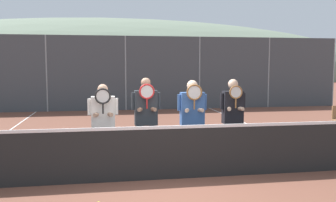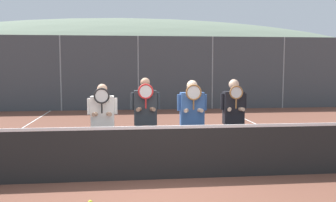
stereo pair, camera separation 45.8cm
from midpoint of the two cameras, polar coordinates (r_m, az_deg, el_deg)
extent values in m
plane|color=brown|center=(6.97, 0.25, -11.86)|extent=(120.00, 120.00, 0.00)
ellipsoid|color=slate|center=(61.72, -5.62, 3.61)|extent=(93.06, 51.70, 18.10)
cube|color=#9EA3A8|center=(26.15, -2.12, 4.45)|extent=(19.29, 5.00, 3.15)
cube|color=#3D4247|center=(26.17, -2.13, 8.29)|extent=(19.79, 5.50, 0.36)
cylinder|color=gray|center=(17.49, -15.32, 4.10)|extent=(0.06, 0.06, 3.39)
cylinder|color=gray|center=(17.30, -3.80, 4.27)|extent=(0.06, 0.06, 3.39)
cylinder|color=gray|center=(17.79, 7.52, 4.27)|extent=(0.06, 0.06, 3.39)
cylinder|color=gray|center=(18.93, 17.85, 4.13)|extent=(0.06, 0.06, 3.39)
cube|color=#42474C|center=(17.30, -3.80, 4.27)|extent=(20.93, 0.02, 3.39)
cube|color=black|center=(6.84, 0.25, -8.11)|extent=(10.51, 0.02, 0.94)
cube|color=white|center=(6.74, 0.25, -4.05)|extent=(10.51, 0.03, 0.06)
cube|color=white|center=(10.91, 19.67, -5.77)|extent=(0.05, 16.00, 0.01)
cylinder|color=white|center=(7.58, -9.09, -7.29)|extent=(0.13, 0.13, 0.82)
cylinder|color=white|center=(7.57, -7.19, -7.28)|extent=(0.13, 0.13, 0.82)
cube|color=white|center=(7.44, -8.22, -1.75)|extent=(0.45, 0.22, 0.65)
sphere|color=tan|center=(7.40, -8.27, 1.83)|extent=(0.20, 0.20, 0.20)
cylinder|color=white|center=(7.44, -10.17, -0.80)|extent=(0.08, 0.08, 0.32)
cylinder|color=white|center=(7.42, -6.29, -0.76)|extent=(0.08, 0.08, 0.32)
cylinder|color=tan|center=(7.36, -9.12, -1.94)|extent=(0.16, 0.27, 0.08)
cylinder|color=tan|center=(7.35, -7.36, -1.93)|extent=(0.16, 0.27, 0.08)
cylinder|color=black|center=(7.25, -8.28, -1.09)|extent=(0.03, 0.03, 0.20)
torus|color=black|center=(7.23, -8.31, 0.78)|extent=(0.31, 0.03, 0.31)
cylinder|color=silver|center=(7.23, -8.31, 0.78)|extent=(0.25, 0.00, 0.25)
cylinder|color=#56565B|center=(7.64, -2.65, -6.91)|extent=(0.13, 0.13, 0.88)
cylinder|color=#56565B|center=(7.66, -0.78, -6.87)|extent=(0.13, 0.13, 0.88)
cube|color=#282D33|center=(7.52, -1.73, -1.03)|extent=(0.45, 0.22, 0.69)
sphere|color=#997056|center=(7.47, -1.75, 2.83)|extent=(0.19, 0.19, 0.19)
cylinder|color=#282D33|center=(7.48, -3.65, -0.02)|extent=(0.08, 0.08, 0.34)
cylinder|color=#282D33|center=(7.52, 0.17, 0.02)|extent=(0.08, 0.08, 0.34)
cylinder|color=#997056|center=(7.42, -2.55, -1.23)|extent=(0.16, 0.27, 0.08)
cylinder|color=#997056|center=(7.44, -0.81, -1.21)|extent=(0.16, 0.27, 0.08)
cylinder|color=red|center=(7.33, -1.62, -0.37)|extent=(0.03, 0.03, 0.20)
torus|color=red|center=(7.30, -1.63, 1.47)|extent=(0.31, 0.03, 0.31)
cylinder|color=silver|center=(7.30, -1.63, 1.47)|extent=(0.25, 0.00, 0.25)
cylinder|color=#232838|center=(7.76, 4.38, -6.81)|extent=(0.13, 0.13, 0.85)
cylinder|color=#232838|center=(7.82, 6.30, -6.74)|extent=(0.13, 0.13, 0.85)
cube|color=#335693|center=(7.66, 5.39, -1.20)|extent=(0.48, 0.22, 0.67)
sphere|color=#DBB293|center=(7.62, 5.42, 2.34)|extent=(0.22, 0.22, 0.22)
cylinder|color=#335693|center=(7.60, 3.44, -0.25)|extent=(0.08, 0.08, 0.33)
cylinder|color=#335693|center=(7.71, 7.33, -0.20)|extent=(0.08, 0.08, 0.33)
cylinder|color=#DBB293|center=(7.55, 4.64, -1.40)|extent=(0.16, 0.27, 0.08)
cylinder|color=#DBB293|center=(7.60, 6.41, -1.37)|extent=(0.16, 0.27, 0.08)
cylinder|color=#936033|center=(7.48, 5.68, -0.55)|extent=(0.03, 0.03, 0.20)
torus|color=#936033|center=(7.45, 5.70, 1.32)|extent=(0.32, 0.03, 0.32)
cylinder|color=silver|center=(7.45, 5.70, 1.32)|extent=(0.27, 0.00, 0.27)
cylinder|color=black|center=(7.99, 10.70, -6.51)|extent=(0.13, 0.13, 0.86)
cylinder|color=black|center=(8.06, 12.26, -6.44)|extent=(0.13, 0.13, 0.86)
cube|color=black|center=(7.90, 11.59, -1.02)|extent=(0.42, 0.22, 0.68)
sphere|color=#DBB293|center=(7.86, 11.66, 2.50)|extent=(0.21, 0.21, 0.21)
cylinder|color=black|center=(7.82, 9.99, -0.08)|extent=(0.08, 0.08, 0.33)
cylinder|color=black|center=(7.96, 13.21, -0.04)|extent=(0.08, 0.08, 0.33)
cylinder|color=#DBB293|center=(7.78, 11.07, -1.21)|extent=(0.16, 0.27, 0.08)
cylinder|color=#DBB293|center=(7.85, 12.52, -1.18)|extent=(0.16, 0.27, 0.08)
cylinder|color=#936033|center=(7.72, 12.02, -0.39)|extent=(0.03, 0.03, 0.20)
torus|color=#936033|center=(7.70, 12.05, 1.28)|extent=(0.28, 0.03, 0.28)
cylinder|color=silver|center=(7.70, 12.05, 1.28)|extent=(0.23, 0.00, 0.23)
cube|color=maroon|center=(21.51, -21.30, 1.58)|extent=(4.68, 1.84, 0.87)
cube|color=#2D3842|center=(21.47, -21.37, 3.68)|extent=(2.57, 1.69, 0.71)
cylinder|color=black|center=(20.28, -17.78, 0.25)|extent=(0.60, 0.16, 0.60)
cylinder|color=black|center=(22.12, -16.82, 0.70)|extent=(0.60, 0.16, 0.60)
cube|color=slate|center=(20.48, -7.79, 1.60)|extent=(4.19, 1.81, 0.77)
cube|color=#2D3842|center=(20.45, -7.82, 3.57)|extent=(2.31, 1.67, 0.63)
cylinder|color=black|center=(19.60, -3.86, 0.33)|extent=(0.60, 0.16, 0.60)
cylinder|color=black|center=(21.45, -4.07, 0.78)|extent=(0.60, 0.16, 0.60)
cylinder|color=black|center=(19.68, -11.81, 0.24)|extent=(0.60, 0.16, 0.60)
cylinder|color=black|center=(21.51, -11.35, 0.70)|extent=(0.60, 0.16, 0.60)
cube|color=#B2B7BC|center=(20.94, 5.28, 1.73)|extent=(4.09, 1.88, 0.78)
cube|color=#2D3842|center=(20.90, 5.30, 3.68)|extent=(2.25, 1.73, 0.64)
cylinder|color=black|center=(20.35, 9.48, 0.46)|extent=(0.60, 0.16, 0.60)
cylinder|color=black|center=(22.20, 8.13, 0.90)|extent=(0.60, 0.16, 0.60)
cylinder|color=black|center=(19.80, 2.06, 0.39)|extent=(0.60, 0.16, 0.60)
cylinder|color=black|center=(21.69, 1.32, 0.85)|extent=(0.60, 0.16, 0.60)
sphere|color=#CCDB33|center=(5.87, -9.51, -15.00)|extent=(0.07, 0.07, 0.07)
camera|label=1|loc=(0.23, -88.30, 0.17)|focal=40.00mm
camera|label=2|loc=(0.23, 91.70, -0.17)|focal=40.00mm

